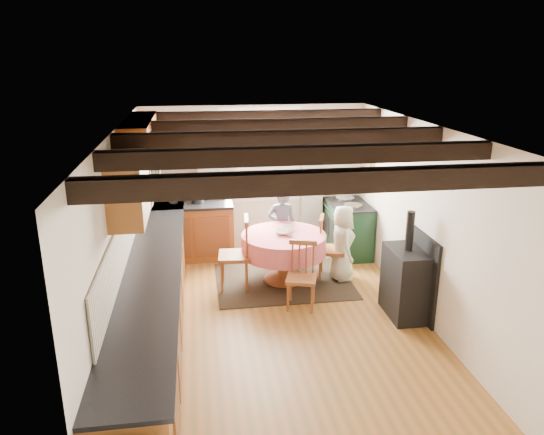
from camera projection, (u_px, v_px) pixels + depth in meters
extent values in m
cube|color=#A4652B|center=(282.00, 327.00, 6.32)|extent=(3.60, 5.50, 0.00)
cube|color=white|center=(283.00, 129.00, 5.58)|extent=(3.60, 5.50, 0.00)
cube|color=silver|center=(254.00, 179.00, 8.54)|extent=(3.60, 0.00, 2.40)
cube|color=silver|center=(353.00, 375.00, 3.36)|extent=(3.60, 0.00, 2.40)
cube|color=silver|center=(121.00, 242.00, 5.70)|extent=(0.00, 5.50, 2.40)
cube|color=silver|center=(430.00, 227.00, 6.20)|extent=(0.00, 5.50, 2.40)
cube|color=black|center=(330.00, 181.00, 3.73)|extent=(3.60, 0.16, 0.16)
cube|color=black|center=(302.00, 155.00, 4.67)|extent=(3.60, 0.16, 0.16)
cube|color=black|center=(283.00, 138.00, 5.61)|extent=(3.60, 0.16, 0.16)
cube|color=black|center=(270.00, 125.00, 6.55)|extent=(3.60, 0.16, 0.16)
cube|color=black|center=(260.00, 116.00, 7.50)|extent=(3.60, 0.16, 0.16)
cube|color=beige|center=(126.00, 233.00, 5.98)|extent=(0.02, 4.50, 0.55)
cube|color=beige|center=(193.00, 181.00, 8.38)|extent=(1.40, 0.02, 0.55)
cube|color=brown|center=(154.00, 303.00, 5.97)|extent=(0.60, 5.30, 0.88)
cube|color=brown|center=(192.00, 232.00, 8.34)|extent=(1.30, 0.60, 0.88)
cube|color=black|center=(153.00, 266.00, 5.83)|extent=(0.64, 5.30, 0.04)
cube|color=black|center=(191.00, 204.00, 8.18)|extent=(1.30, 0.64, 0.04)
cube|color=brown|center=(141.00, 154.00, 6.62)|extent=(0.34, 1.80, 0.90)
cube|color=brown|center=(128.00, 187.00, 5.22)|extent=(0.34, 0.90, 0.70)
cube|color=white|center=(260.00, 155.00, 8.42)|extent=(1.34, 0.03, 1.54)
cube|color=white|center=(260.00, 155.00, 8.42)|extent=(1.20, 0.01, 1.40)
cube|color=#B5B5B5|center=(209.00, 188.00, 8.37)|extent=(0.35, 0.10, 2.10)
cube|color=#B5B5B5|center=(312.00, 184.00, 8.61)|extent=(0.35, 0.10, 2.10)
cylinder|color=black|center=(261.00, 118.00, 8.16)|extent=(2.00, 0.03, 0.03)
cube|color=gold|center=(368.00, 151.00, 8.21)|extent=(0.04, 0.50, 0.60)
cylinder|color=silver|center=(318.00, 148.00, 8.51)|extent=(0.30, 0.02, 0.30)
cube|color=#302515|center=(283.00, 281.00, 7.57)|extent=(1.94, 1.51, 0.01)
imported|color=#434B58|center=(282.00, 227.00, 8.02)|extent=(0.47, 0.33, 1.23)
imported|color=beige|center=(342.00, 243.00, 7.49)|extent=(0.36, 0.55, 1.12)
imported|color=silver|center=(283.00, 232.00, 7.35)|extent=(0.29, 0.29, 0.05)
imported|color=silver|center=(289.00, 228.00, 7.51)|extent=(0.23, 0.23, 0.06)
imported|color=silver|center=(290.00, 233.00, 7.26)|extent=(0.13, 0.13, 0.09)
cylinder|color=#262628|center=(173.00, 195.00, 8.16)|extent=(0.14, 0.14, 0.25)
cylinder|color=#262628|center=(198.00, 196.00, 8.17)|extent=(0.20, 0.20, 0.22)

